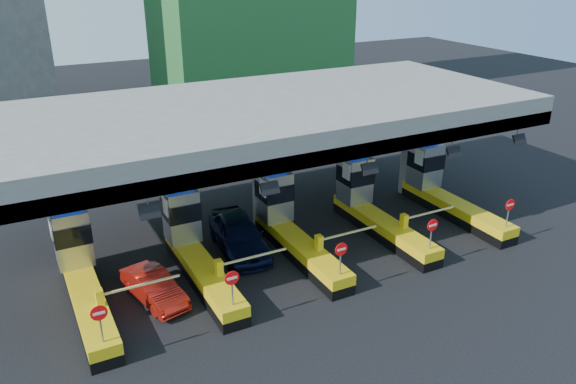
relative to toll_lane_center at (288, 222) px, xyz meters
name	(u,v)px	position (x,y,z in m)	size (l,w,h in m)	color
ground	(290,249)	(0.00, -0.28, -1.40)	(120.00, 120.00, 0.00)	black
toll_canopy	(264,119)	(0.00, 2.59, 4.74)	(28.00, 12.09, 7.00)	slate
toll_lane_far_left	(80,270)	(-10.00, 0.00, 0.00)	(4.43, 8.00, 4.16)	black
toll_lane_left	(193,244)	(-5.00, 0.00, 0.00)	(4.43, 8.00, 4.16)	black
toll_lane_center	(288,222)	(0.00, 0.00, 0.00)	(4.43, 8.00, 4.16)	black
toll_lane_right	(370,204)	(5.00, 0.00, 0.00)	(4.43, 8.00, 4.16)	black
toll_lane_far_right	(441,187)	(10.00, 0.00, 0.00)	(4.43, 8.00, 4.16)	black
van	(239,234)	(-2.36, 0.78, -0.48)	(2.17, 5.39, 1.84)	black
red_car	(154,287)	(-7.31, -1.61, -0.75)	(1.36, 3.90, 1.29)	#98140B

